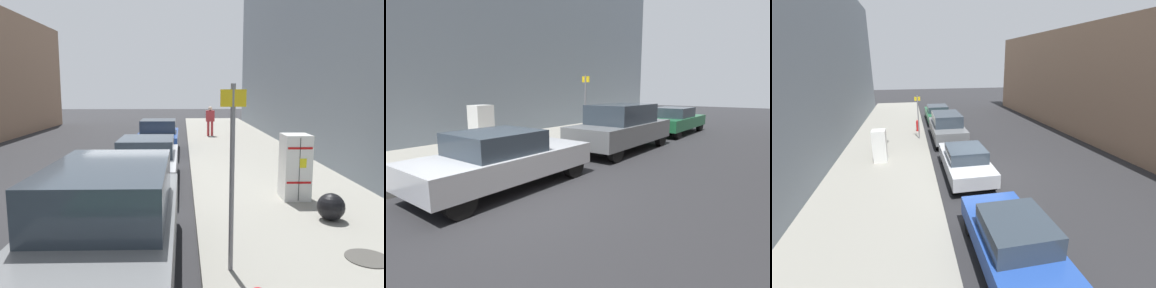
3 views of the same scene
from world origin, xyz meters
TOP-DOWN VIEW (x-y plane):
  - ground_plane at (0.00, 0.00)m, footprint 80.00×80.00m
  - sidewalk_slab at (-4.10, 0.00)m, footprint 4.66×44.00m
  - discarded_refrigerator at (-4.23, 2.44)m, footprint 0.64×0.71m
  - manhole_cover at (-4.43, 5.76)m, footprint 0.70×0.70m
  - street_sign_post at (-2.21, 6.07)m, footprint 0.36×0.07m
  - fire_hydrant at (-2.22, 7.98)m, footprint 0.22×0.22m
  - trash_bag at (-4.52, 4.00)m, footprint 0.56×0.56m
  - parked_hatchback_blue at (-0.43, -5.22)m, footprint 1.72×4.05m
  - parked_sedan_silver at (-0.43, 0.34)m, footprint 1.81×4.44m
  - parked_suv_gray at (-0.43, 5.96)m, footprint 1.92×4.87m
  - parked_sedan_green at (-0.43, 11.64)m, footprint 1.85×4.76m

SIDE VIEW (x-z plane):
  - ground_plane at x=0.00m, z-range 0.00..0.00m
  - sidewalk_slab at x=-4.10m, z-range 0.00..0.18m
  - manhole_cover at x=-4.43m, z-range 0.18..0.19m
  - trash_bag at x=-4.52m, z-range 0.18..0.74m
  - fire_hydrant at x=-2.22m, z-range 0.19..0.98m
  - parked_sedan_silver at x=-0.43m, z-range 0.02..1.39m
  - parked_sedan_green at x=-0.43m, z-range 0.03..1.42m
  - parked_hatchback_blue at x=-0.43m, z-range 0.02..1.47m
  - parked_suv_gray at x=-0.43m, z-range 0.03..1.79m
  - discarded_refrigerator at x=-4.23m, z-range 0.18..1.75m
  - street_sign_post at x=-2.21m, z-range 0.33..3.07m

